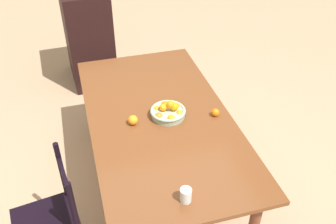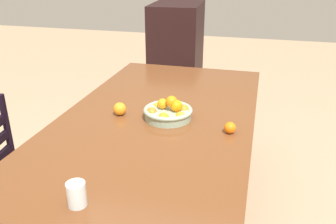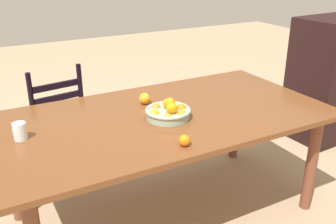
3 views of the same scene
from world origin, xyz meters
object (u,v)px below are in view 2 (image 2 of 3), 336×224
Objects in this scene: drinking_glass at (77,194)px; cabinet at (177,56)px; orange_loose_0 at (230,128)px; dining_table at (158,129)px; fruit_bowl at (168,112)px; orange_loose_1 at (120,109)px.

cabinet is at bearing 6.11° from drinking_glass.
orange_loose_0 is (-2.10, -0.79, 0.21)m from cabinet.
cabinet reaches higher than dining_table.
fruit_bowl is 0.37m from orange_loose_0.
cabinet is (1.99, 0.36, -0.09)m from dining_table.
drinking_glass is at bearing -169.07° from orange_loose_1.
cabinet is 15.30× the size of orange_loose_1.
orange_loose_0 is at bearing -33.29° from drinking_glass.
fruit_bowl is (-0.01, -0.07, 0.12)m from dining_table.
orange_loose_0 is 0.64× the size of drinking_glass.
drinking_glass is (-0.81, -0.16, 0.01)m from orange_loose_1.
dining_table is at bearing -172.67° from cabinet.
orange_loose_1 is 0.79× the size of drinking_glass.
fruit_bowl is 0.29m from orange_loose_1.
dining_table is at bearing -3.95° from drinking_glass.
drinking_glass is (-0.84, 0.13, 0.01)m from fruit_bowl.
orange_loose_1 is at bearing 94.71° from fruit_bowl.
fruit_bowl is 4.53× the size of orange_loose_0.
dining_table is at bearing -80.37° from orange_loose_1.
fruit_bowl is 0.85m from drinking_glass.
dining_table is at bearing 75.46° from orange_loose_0.
cabinet reaches higher than drinking_glass.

